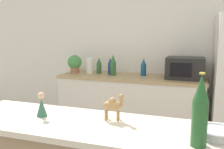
{
  "coord_description": "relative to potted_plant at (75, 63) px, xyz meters",
  "views": [
    {
      "loc": [
        0.53,
        -0.94,
        1.49
      ],
      "look_at": [
        -0.25,
        1.37,
        1.08
      ],
      "focal_mm": 40.0,
      "sensor_mm": 36.0,
      "label": 1
    }
  ],
  "objects": [
    {
      "name": "wise_man_figurine_blue",
      "position": [
        0.8,
        -2.02,
        -0.01
      ],
      "size": [
        0.07,
        0.07,
        0.16
      ],
      "color": "#33664C",
      "rests_on": "bar_counter"
    },
    {
      "name": "wall_back",
      "position": [
        1.17,
        0.35,
        0.23
      ],
      "size": [
        8.0,
        0.06,
        2.55
      ],
      "color": "white",
      "rests_on": "ground_plane"
    },
    {
      "name": "back_bottle_1",
      "position": [
        0.53,
        0.06,
        -0.03
      ],
      "size": [
        0.06,
        0.06,
        0.25
      ],
      "color": "navy",
      "rests_on": "back_counter"
    },
    {
      "name": "back_counter",
      "position": [
        0.86,
        0.02,
        -0.59
      ],
      "size": [
        2.01,
        0.63,
        0.89
      ],
      "color": "silver",
      "rests_on": "ground_plane"
    },
    {
      "name": "paper_towel_roll",
      "position": [
        0.22,
        0.06,
        -0.03
      ],
      "size": [
        0.11,
        0.11,
        0.23
      ],
      "color": "white",
      "rests_on": "back_counter"
    },
    {
      "name": "back_bottle_2",
      "position": [
        0.6,
        -0.01,
        -0.0
      ],
      "size": [
        0.08,
        0.08,
        0.3
      ],
      "color": "#2D6033",
      "rests_on": "back_counter"
    },
    {
      "name": "potted_plant",
      "position": [
        0.0,
        0.0,
        0.0
      ],
      "size": [
        0.21,
        0.21,
        0.27
      ],
      "color": "#9E6B47",
      "rests_on": "back_counter"
    },
    {
      "name": "back_bottle_3",
      "position": [
        1.02,
        0.1,
        -0.03
      ],
      "size": [
        0.08,
        0.08,
        0.25
      ],
      "color": "navy",
      "rests_on": "back_counter"
    },
    {
      "name": "fruit_bowl",
      "position": [
        1.82,
        -2.03,
        -0.05
      ],
      "size": [
        0.19,
        0.19,
        0.05
      ],
      "color": "#B7BABF",
      "rests_on": "bar_counter"
    },
    {
      "name": "back_bottle_0",
      "position": [
        0.36,
        0.07,
        -0.03
      ],
      "size": [
        0.07,
        0.07,
        0.25
      ],
      "color": "#2D6033",
      "rests_on": "back_counter"
    },
    {
      "name": "wine_bottle",
      "position": [
        1.73,
        -2.15,
        0.09
      ],
      "size": [
        0.07,
        0.07,
        0.35
      ],
      "color": "#235628",
      "rests_on": "bar_counter"
    },
    {
      "name": "microwave",
      "position": [
        1.58,
        0.04,
        -0.01
      ],
      "size": [
        0.48,
        0.37,
        0.28
      ],
      "color": "black",
      "rests_on": "back_counter"
    },
    {
      "name": "camel_figurine",
      "position": [
        1.24,
        -1.94,
        0.02
      ],
      "size": [
        0.13,
        0.07,
        0.16
      ],
      "color": "#A87F4C",
      "rests_on": "bar_counter"
    }
  ]
}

